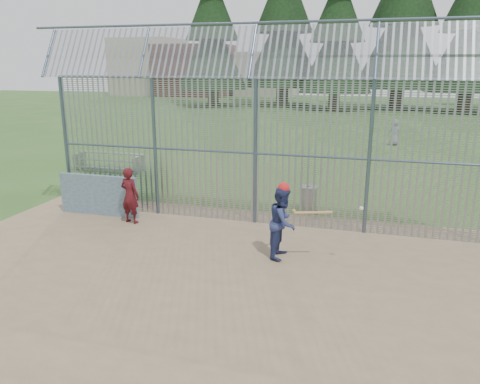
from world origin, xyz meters
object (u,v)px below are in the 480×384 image
(dugout_wall, at_px, (99,195))
(bleacher, at_px, (108,161))
(batter, at_px, (283,222))
(trash_can, at_px, (308,198))
(onlooker, at_px, (130,195))

(dugout_wall, relative_size, bleacher, 0.83)
(batter, relative_size, trash_can, 2.02)
(onlooker, bearing_deg, dugout_wall, -6.37)
(batter, xyz_separation_m, trash_can, (0.06, 3.82, -0.47))
(batter, distance_m, trash_can, 3.85)
(trash_can, height_order, bleacher, trash_can)
(batter, height_order, trash_can, batter)
(trash_can, bearing_deg, batter, -90.96)
(dugout_wall, xyz_separation_m, trash_can, (5.88, 2.24, -0.24))
(onlooker, relative_size, bleacher, 0.53)
(batter, xyz_separation_m, onlooker, (-4.56, 1.20, -0.04))
(batter, bearing_deg, onlooker, 79.28)
(dugout_wall, relative_size, batter, 1.51)
(bleacher, bearing_deg, trash_can, -19.60)
(dugout_wall, xyz_separation_m, onlooker, (1.25, -0.38, 0.19))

